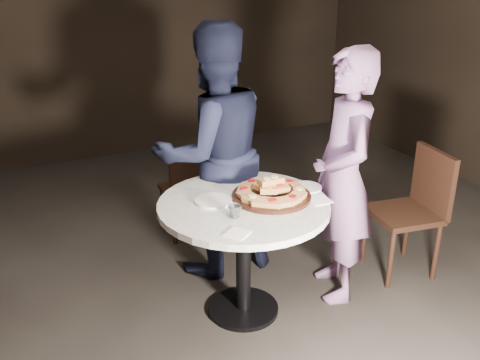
% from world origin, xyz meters
% --- Properties ---
extents(floor, '(7.00, 7.00, 0.00)m').
position_xyz_m(floor, '(0.00, 0.00, 0.00)').
color(floor, black).
rests_on(floor, ground).
extents(table, '(1.22, 1.22, 0.79)m').
position_xyz_m(table, '(-0.14, 0.04, 0.65)').
color(table, black).
rests_on(table, ground).
extents(serving_board, '(0.53, 0.53, 0.02)m').
position_xyz_m(serving_board, '(0.05, 0.03, 0.80)').
color(serving_board, black).
rests_on(serving_board, table).
extents(focaccia_pile, '(0.44, 0.44, 0.12)m').
position_xyz_m(focaccia_pile, '(0.05, 0.03, 0.85)').
color(focaccia_pile, '#AD7743').
rests_on(focaccia_pile, serving_board).
extents(plate_left, '(0.28, 0.28, 0.01)m').
position_xyz_m(plate_left, '(-0.30, 0.13, 0.80)').
color(plate_left, white).
rests_on(plate_left, table).
extents(plate_right, '(0.26, 0.26, 0.01)m').
position_xyz_m(plate_right, '(0.32, 0.06, 0.80)').
color(plate_right, white).
rests_on(plate_right, table).
extents(water_glass, '(0.08, 0.08, 0.07)m').
position_xyz_m(water_glass, '(-0.28, -0.11, 0.83)').
color(water_glass, silver).
rests_on(water_glass, table).
extents(napkin_near, '(0.16, 0.16, 0.01)m').
position_xyz_m(napkin_near, '(-0.35, -0.30, 0.80)').
color(napkin_near, white).
rests_on(napkin_near, table).
extents(napkin_far, '(0.13, 0.13, 0.01)m').
position_xyz_m(napkin_far, '(0.29, -0.14, 0.80)').
color(napkin_far, white).
rests_on(napkin_far, table).
extents(chair_far, '(0.38, 0.39, 0.79)m').
position_xyz_m(chair_far, '(-0.07, 1.18, 0.45)').
color(chair_far, black).
rests_on(chair_far, ground).
extents(chair_right, '(0.52, 0.50, 0.93)m').
position_xyz_m(chair_right, '(1.21, -0.03, 0.54)').
color(chair_right, black).
rests_on(chair_right, ground).
extents(diner_navy, '(0.89, 0.70, 1.81)m').
position_xyz_m(diner_navy, '(-0.07, 0.66, 0.91)').
color(diner_navy, black).
rests_on(diner_navy, ground).
extents(diner_teal, '(0.59, 0.72, 1.70)m').
position_xyz_m(diner_teal, '(0.55, -0.01, 0.85)').
color(diner_teal, slate).
rests_on(diner_teal, ground).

